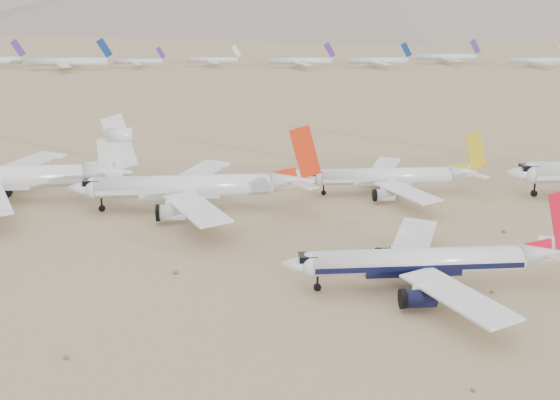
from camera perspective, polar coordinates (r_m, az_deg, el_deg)
name	(u,v)px	position (r m, az deg, el deg)	size (l,w,h in m)	color
ground	(354,302)	(119.06, 6.02, -8.23)	(7000.00, 7000.00, 0.00)	#866A4E
main_airliner	(431,261)	(124.72, 12.14, -4.89)	(49.80, 48.64, 17.58)	silver
row2_gold_tail	(393,176)	(178.12, 9.16, 1.90)	(44.42, 43.44, 15.81)	silver
row2_orange_tail	(195,186)	(164.47, -6.93, 1.10)	(55.10, 53.90, 19.65)	silver
row2_white_trijet	(7,177)	(181.42, -21.28, 1.77)	(59.79, 58.44, 21.19)	silver
distant_storage_row	(253,60)	(443.25, -2.20, 11.30)	(566.99, 61.76, 16.34)	silver
desert_scrub	(307,392)	(94.45, 2.18, -15.30)	(247.37, 121.67, 0.63)	brown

